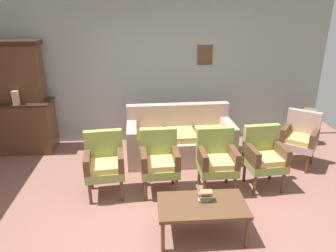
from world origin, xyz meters
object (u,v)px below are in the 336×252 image
floral_couch (180,140)px  armchair_row_middle (264,155)px  side_cabinet (22,126)px  armchair_near_couch_end (217,158)px  armchair_near_cabinet (104,161)px  floor_vase_by_wall (307,127)px  armchair_by_doorway (159,159)px  wingback_chair_by_fireplace (300,136)px  coffee_table (202,207)px  book_stack_on_table (205,196)px  vase_on_cabinet (16,98)px

floral_couch → armchair_row_middle: 1.49m
side_cabinet → armchair_near_couch_end: (3.22, -1.56, 0.03)m
side_cabinet → armchair_row_middle: side_cabinet is taller
armchair_near_cabinet → floor_vase_by_wall: bearing=21.7°
armchair_by_doorway → wingback_chair_by_fireplace: (2.33, 0.64, 0.00)m
side_cabinet → armchair_near_couch_end: size_ratio=1.28×
armchair_by_doorway → coffee_table: size_ratio=0.90×
coffee_table → floral_couch: bearing=91.0°
armchair_by_doorway → armchair_near_couch_end: same height
armchair_near_cabinet → book_stack_on_table: bearing=-36.3°
armchair_near_couch_end → vase_on_cabinet: bearing=156.4°
vase_on_cabinet → floral_couch: vase_on_cabinet is taller
armchair_near_cabinet → wingback_chair_by_fireplace: 3.16m
side_cabinet → floral_couch: size_ratio=0.64×
floor_vase_by_wall → coffee_table: bearing=-135.6°
side_cabinet → vase_on_cabinet: 0.61m
side_cabinet → wingback_chair_by_fireplace: 4.83m
coffee_table → floor_vase_by_wall: 3.44m
armchair_near_cabinet → coffee_table: armchair_near_cabinet is taller
vase_on_cabinet → armchair_by_doorway: (2.35, -1.35, -0.55)m
side_cabinet → armchair_row_middle: 4.20m
armchair_near_cabinet → armchair_row_middle: 2.26m
armchair_near_couch_end → side_cabinet: bearing=154.2°
floral_couch → coffee_table: floral_couch is taller
armchair_near_cabinet → book_stack_on_table: size_ratio=5.65×
armchair_by_doorway → book_stack_on_table: (0.47, -0.92, -0.01)m
armchair_by_doorway → armchair_row_middle: bearing=0.9°
armchair_near_cabinet → armchair_by_doorway: 0.76m
floral_couch → armchair_by_doorway: (-0.40, -1.01, 0.17)m
floral_couch → book_stack_on_table: (0.08, -1.93, 0.16)m
side_cabinet → floral_couch: (2.81, -0.52, -0.14)m
armchair_by_doorway → armchair_row_middle: (1.51, 0.02, 0.00)m
floral_couch → wingback_chair_by_fireplace: 1.98m
armchair_near_couch_end → book_stack_on_table: bearing=-110.2°
armchair_near_couch_end → floor_vase_by_wall: bearing=35.0°
vase_on_cabinet → floor_vase_by_wall: size_ratio=0.34×
floral_couch → floor_vase_by_wall: (2.49, 0.42, 0.02)m
floral_couch → armchair_row_middle: bearing=-41.7°
side_cabinet → floral_couch: 2.86m
armchair_near_cabinet → book_stack_on_table: armchair_near_cabinet is taller
vase_on_cabinet → armchair_row_middle: bearing=-19.0°
armchair_by_doorway → floor_vase_by_wall: bearing=26.4°
vase_on_cabinet → armchair_near_cabinet: vase_on_cabinet is taller
wingback_chair_by_fireplace → vase_on_cabinet: bearing=171.3°
wingback_chair_by_fireplace → book_stack_on_table: (-1.86, -1.56, -0.01)m
coffee_table → floor_vase_by_wall: bearing=44.4°
armchair_by_doorway → floor_vase_by_wall: 3.23m
vase_on_cabinet → floor_vase_by_wall: (5.24, 0.08, -0.70)m
vase_on_cabinet → book_stack_on_table: vase_on_cabinet is taller
armchair_row_middle → floor_vase_by_wall: 1.98m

